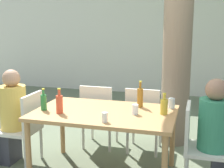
{
  "coord_description": "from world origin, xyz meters",
  "views": [
    {
      "loc": [
        0.98,
        -3.17,
        1.73
      ],
      "look_at": [
        0.0,
        0.3,
        1.0
      ],
      "focal_mm": 50.0,
      "sensor_mm": 36.0,
      "label": 1
    }
  ],
  "objects_px": {
    "patio_chair_0": "(25,125)",
    "patio_chair_3": "(143,117)",
    "soda_bottle_0": "(59,104)",
    "drinking_glass_1": "(135,109)",
    "dining_table_front": "(105,118)",
    "oil_cruet_3": "(164,106)",
    "person_seated_1": "(222,142)",
    "green_bottle_1": "(44,102)",
    "patio_chair_2": "(98,113)",
    "person_seated_0": "(8,122)",
    "drinking_glass_0": "(105,117)",
    "amber_bottle_2": "(140,97)",
    "patio_chair_1": "(198,142)",
    "drinking_glass_2": "(172,103)"
  },
  "relations": [
    {
      "from": "patio_chair_0",
      "to": "patio_chair_3",
      "type": "bearing_deg",
      "value": 118.54
    },
    {
      "from": "soda_bottle_0",
      "to": "drinking_glass_1",
      "type": "height_order",
      "value": "soda_bottle_0"
    },
    {
      "from": "dining_table_front",
      "to": "oil_cruet_3",
      "type": "bearing_deg",
      "value": 5.72
    },
    {
      "from": "person_seated_1",
      "to": "green_bottle_1",
      "type": "height_order",
      "value": "person_seated_1"
    },
    {
      "from": "patio_chair_2",
      "to": "patio_chair_3",
      "type": "distance_m",
      "value": 0.62
    },
    {
      "from": "patio_chair_3",
      "to": "person_seated_0",
      "type": "bearing_deg",
      "value": 24.76
    },
    {
      "from": "person_seated_1",
      "to": "oil_cruet_3",
      "type": "bearing_deg",
      "value": 83.91
    },
    {
      "from": "patio_chair_2",
      "to": "person_seated_1",
      "type": "relative_size",
      "value": 0.76
    },
    {
      "from": "soda_bottle_0",
      "to": "oil_cruet_3",
      "type": "height_order",
      "value": "soda_bottle_0"
    },
    {
      "from": "person_seated_1",
      "to": "drinking_glass_0",
      "type": "relative_size",
      "value": 11.97
    },
    {
      "from": "patio_chair_2",
      "to": "person_seated_1",
      "type": "height_order",
      "value": "person_seated_1"
    },
    {
      "from": "green_bottle_1",
      "to": "drinking_glass_1",
      "type": "bearing_deg",
      "value": 6.31
    },
    {
      "from": "patio_chair_2",
      "to": "patio_chair_0",
      "type": "bearing_deg",
      "value": 45.8
    },
    {
      "from": "drinking_glass_0",
      "to": "patio_chair_0",
      "type": "bearing_deg",
      "value": 162.16
    },
    {
      "from": "person_seated_1",
      "to": "drinking_glass_0",
      "type": "bearing_deg",
      "value": 107.66
    },
    {
      "from": "oil_cruet_3",
      "to": "person_seated_0",
      "type": "bearing_deg",
      "value": -178.05
    },
    {
      "from": "amber_bottle_2",
      "to": "patio_chair_1",
      "type": "bearing_deg",
      "value": -22.83
    },
    {
      "from": "patio_chair_1",
      "to": "person_seated_1",
      "type": "xyz_separation_m",
      "value": [
        0.24,
        -0.0,
        0.02
      ]
    },
    {
      "from": "person_seated_1",
      "to": "dining_table_front",
      "type": "bearing_deg",
      "value": 90.0
    },
    {
      "from": "oil_cruet_3",
      "to": "drinking_glass_0",
      "type": "bearing_deg",
      "value": -141.27
    },
    {
      "from": "patio_chair_1",
      "to": "drinking_glass_2",
      "type": "xyz_separation_m",
      "value": [
        -0.31,
        0.33,
        0.31
      ]
    },
    {
      "from": "patio_chair_0",
      "to": "patio_chair_1",
      "type": "distance_m",
      "value": 2.02
    },
    {
      "from": "drinking_glass_0",
      "to": "drinking_glass_1",
      "type": "height_order",
      "value": "drinking_glass_1"
    },
    {
      "from": "patio_chair_2",
      "to": "green_bottle_1",
      "type": "distance_m",
      "value": 0.99
    },
    {
      "from": "patio_chair_0",
      "to": "soda_bottle_0",
      "type": "bearing_deg",
      "value": 70.52
    },
    {
      "from": "patio_chair_3",
      "to": "drinking_glass_2",
      "type": "xyz_separation_m",
      "value": [
        0.39,
        -0.39,
        0.31
      ]
    },
    {
      "from": "dining_table_front",
      "to": "drinking_glass_1",
      "type": "height_order",
      "value": "drinking_glass_1"
    },
    {
      "from": "patio_chair_2",
      "to": "drinking_glass_2",
      "type": "bearing_deg",
      "value": 158.85
    },
    {
      "from": "patio_chair_2",
      "to": "patio_chair_3",
      "type": "xyz_separation_m",
      "value": [
        0.62,
        0.0,
        0.0
      ]
    },
    {
      "from": "soda_bottle_0",
      "to": "amber_bottle_2",
      "type": "height_order",
      "value": "amber_bottle_2"
    },
    {
      "from": "amber_bottle_2",
      "to": "oil_cruet_3",
      "type": "relative_size",
      "value": 1.32
    },
    {
      "from": "dining_table_front",
      "to": "drinking_glass_0",
      "type": "distance_m",
      "value": 0.4
    },
    {
      "from": "person_seated_0",
      "to": "amber_bottle_2",
      "type": "xyz_separation_m",
      "value": [
        1.59,
        0.28,
        0.35
      ]
    },
    {
      "from": "person_seated_1",
      "to": "green_bottle_1",
      "type": "xyz_separation_m",
      "value": [
        -1.92,
        -0.14,
        0.32
      ]
    },
    {
      "from": "dining_table_front",
      "to": "green_bottle_1",
      "type": "xyz_separation_m",
      "value": [
        -0.67,
        -0.14,
        0.17
      ]
    },
    {
      "from": "drinking_glass_0",
      "to": "drinking_glass_1",
      "type": "bearing_deg",
      "value": 54.85
    },
    {
      "from": "person_seated_1",
      "to": "amber_bottle_2",
      "type": "bearing_deg",
      "value": 72.73
    },
    {
      "from": "patio_chair_3",
      "to": "oil_cruet_3",
      "type": "height_order",
      "value": "oil_cruet_3"
    },
    {
      "from": "patio_chair_2",
      "to": "drinking_glass_0",
      "type": "bearing_deg",
      "value": 111.41
    },
    {
      "from": "soda_bottle_0",
      "to": "drinking_glass_0",
      "type": "relative_size",
      "value": 2.8
    },
    {
      "from": "patio_chair_3",
      "to": "drinking_glass_2",
      "type": "relative_size",
      "value": 7.62
    },
    {
      "from": "drinking_glass_2",
      "to": "oil_cruet_3",
      "type": "bearing_deg",
      "value": -102.16
    },
    {
      "from": "green_bottle_1",
      "to": "amber_bottle_2",
      "type": "distance_m",
      "value": 1.1
    },
    {
      "from": "soda_bottle_0",
      "to": "amber_bottle_2",
      "type": "xyz_separation_m",
      "value": [
        0.79,
        0.48,
        0.01
      ]
    },
    {
      "from": "dining_table_front",
      "to": "person_seated_0",
      "type": "distance_m",
      "value": 1.26
    },
    {
      "from": "person_seated_1",
      "to": "drinking_glass_0",
      "type": "distance_m",
      "value": 1.22
    },
    {
      "from": "patio_chair_3",
      "to": "amber_bottle_2",
      "type": "bearing_deg",
      "value": 94.13
    },
    {
      "from": "patio_chair_3",
      "to": "drinking_glass_0",
      "type": "relative_size",
      "value": 9.07
    },
    {
      "from": "patio_chair_1",
      "to": "green_bottle_1",
      "type": "bearing_deg",
      "value": 94.67
    },
    {
      "from": "drinking_glass_1",
      "to": "green_bottle_1",
      "type": "bearing_deg",
      "value": -173.69
    }
  ]
}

